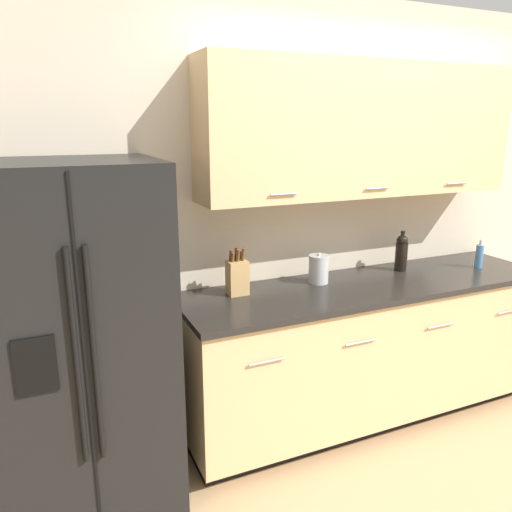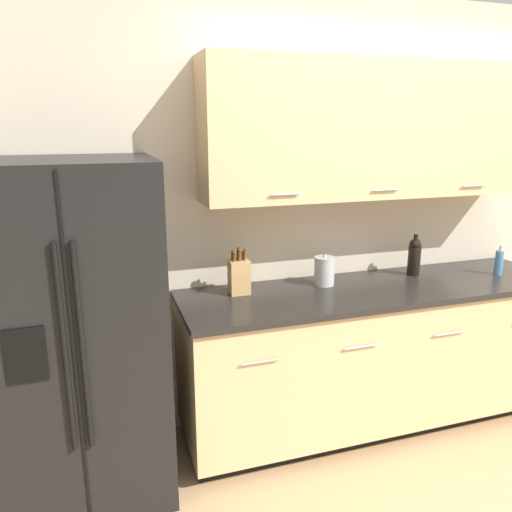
{
  "view_description": "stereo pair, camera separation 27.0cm",
  "coord_description": "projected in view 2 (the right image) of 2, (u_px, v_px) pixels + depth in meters",
  "views": [
    {
      "loc": [
        -1.97,
        -1.34,
        1.87
      ],
      "look_at": [
        -0.91,
        1.05,
        1.17
      ],
      "focal_mm": 35.0,
      "sensor_mm": 36.0,
      "label": 1
    },
    {
      "loc": [
        -1.72,
        -1.44,
        1.87
      ],
      "look_at": [
        -0.91,
        1.05,
        1.17
      ],
      "focal_mm": 35.0,
      "sensor_mm": 36.0,
      "label": 2
    }
  ],
  "objects": [
    {
      "name": "soap_dispenser",
      "position": [
        499.0,
        262.0,
        3.2
      ],
      "size": [
        0.06,
        0.05,
        0.2
      ],
      "color": "#4C7FB2",
      "rests_on": "counter_unit"
    },
    {
      "name": "refrigerator",
      "position": [
        77.0,
        335.0,
        2.46
      ],
      "size": [
        0.83,
        0.73,
        1.71
      ],
      "color": "black",
      "rests_on": "ground_plane"
    },
    {
      "name": "wine_bottle",
      "position": [
        414.0,
        256.0,
        3.19
      ],
      "size": [
        0.08,
        0.08,
        0.27
      ],
      "color": "black",
      "rests_on": "counter_unit"
    },
    {
      "name": "steel_canister",
      "position": [
        324.0,
        271.0,
        3.0
      ],
      "size": [
        0.13,
        0.13,
        0.19
      ],
      "color": "#B7B7BA",
      "rests_on": "counter_unit"
    },
    {
      "name": "knife_block",
      "position": [
        239.0,
        276.0,
        2.84
      ],
      "size": [
        0.11,
        0.09,
        0.28
      ],
      "color": "tan",
      "rests_on": "counter_unit"
    },
    {
      "name": "wall_back",
      "position": [
        372.0,
        192.0,
        3.16
      ],
      "size": [
        10.0,
        0.39,
        2.6
      ],
      "color": "beige",
      "rests_on": "ground_plane"
    },
    {
      "name": "counter_unit",
      "position": [
        373.0,
        355.0,
        3.12
      ],
      "size": [
        2.4,
        0.64,
        0.92
      ],
      "color": "black",
      "rests_on": "ground_plane"
    }
  ]
}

